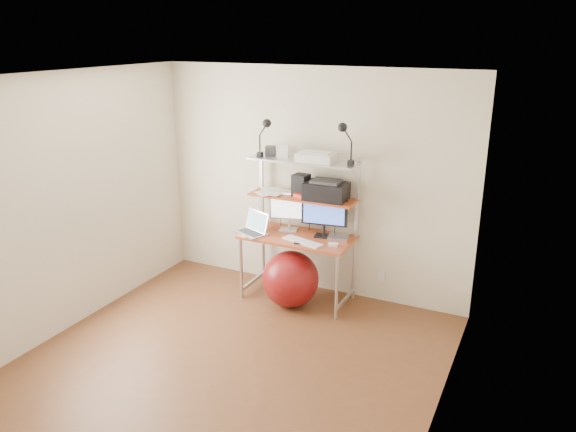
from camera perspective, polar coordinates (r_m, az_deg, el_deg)
name	(u,v)px	position (r m, az deg, el deg)	size (l,w,h in m)	color
room	(225,232)	(4.67, -6.39, -1.67)	(3.60, 3.60, 3.60)	brown
computer_desk	(300,215)	(6.02, 1.24, 0.08)	(1.20, 0.60, 1.57)	#AA4421
wall_outlet	(381,275)	(6.23, 9.46, -5.98)	(0.08, 0.01, 0.12)	silver
monitor_silver	(289,208)	(6.14, 0.12, 0.83)	(0.42, 0.20, 0.48)	silver
monitor_black	(324,214)	(5.96, 3.71, 0.20)	(0.49, 0.16, 0.50)	black
laptop	(254,228)	(6.12, -3.49, -1.27)	(0.42, 0.39, 0.30)	silver
keyboard	(302,241)	(5.86, 1.47, -2.60)	(0.46, 0.13, 0.01)	silver
mouse	(333,245)	(5.77, 4.62, -2.92)	(0.10, 0.06, 0.03)	silver
mac_mini	(339,237)	(5.96, 5.15, -2.17)	(0.21, 0.21, 0.04)	silver
phone	(297,242)	(5.86, 0.97, -2.63)	(0.07, 0.13, 0.01)	black
printer	(326,190)	(5.89, 3.90, 2.62)	(0.45, 0.32, 0.21)	black
nas_cube	(301,185)	(6.02, 1.33, 3.18)	(0.16, 0.16, 0.23)	black
red_box	(303,196)	(5.94, 1.53, 2.04)	(0.18, 0.12, 0.05)	red
scanner	(316,157)	(5.83, 2.86, 6.02)	(0.40, 0.27, 0.10)	silver
box_white	(283,151)	(6.00, -0.50, 6.60)	(0.12, 0.10, 0.14)	silver
box_grey	(270,151)	(6.13, -1.79, 6.66)	(0.10, 0.10, 0.10)	#313134
clip_lamp_left	(265,129)	(5.96, -2.31, 8.78)	(0.17, 0.09, 0.41)	black
clip_lamp_right	(344,134)	(5.65, 5.74, 8.26)	(0.17, 0.09, 0.43)	black
exercise_ball	(290,279)	(6.05, 0.25, -6.42)	(0.61, 0.61, 0.61)	maroon
paper_stack	(272,192)	(6.16, -1.66, 2.50)	(0.36, 0.42, 0.02)	white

